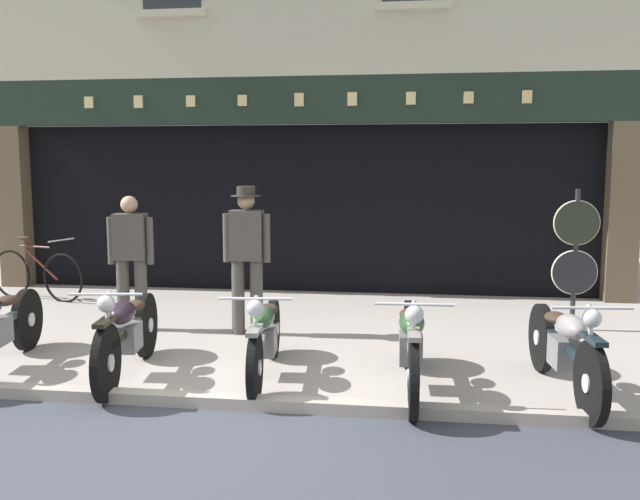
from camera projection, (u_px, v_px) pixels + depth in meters
name	position (u px, v px, depth m)	size (l,w,h in m)	color
ground	(152.00, 466.00, 4.68)	(21.90, 22.00, 0.18)	#A49A92
shop_facade	(317.00, 176.00, 12.27)	(10.20, 4.42, 6.77)	black
motorcycle_center_left	(127.00, 332.00, 6.43)	(0.62, 2.02, 0.93)	black
motorcycle_center	(265.00, 335.00, 6.41)	(0.62, 1.98, 0.89)	black
motorcycle_center_right	(411.00, 343.00, 6.05)	(0.62, 2.09, 0.93)	black
motorcycle_right	(565.00, 347.00, 5.92)	(0.62, 2.06, 0.93)	black
salesman_left	(131.00, 256.00, 8.24)	(0.56, 0.26, 1.63)	#47423D
shopkeeper_center	(247.00, 252.00, 8.01)	(0.56, 0.35, 1.75)	#47423D
tyre_sign_pole	(575.00, 249.00, 8.19)	(0.54, 0.06, 1.71)	#232328
advert_board_near	(179.00, 179.00, 11.00)	(0.71, 0.03, 1.09)	beige
leaning_bicycle	(36.00, 274.00, 10.15)	(1.70, 0.62, 0.96)	black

